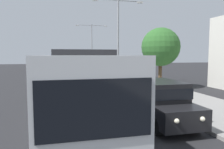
# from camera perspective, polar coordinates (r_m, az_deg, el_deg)

# --- Properties ---
(bus_lead) EXTENTS (2.58, 10.75, 3.21)m
(bus_lead) POSITION_cam_1_polar(r_m,az_deg,el_deg) (9.53, -9.46, -3.15)
(bus_lead) COLOR silver
(bus_lead) RESTS_ON ground_plane
(bus_second_in_line) EXTENTS (2.58, 12.13, 3.21)m
(bus_second_in_line) POSITION_cam_1_polar(r_m,az_deg,el_deg) (22.96, -11.89, 1.64)
(bus_second_in_line) COLOR silver
(bus_second_in_line) RESTS_ON ground_plane
(bus_middle) EXTENTS (2.58, 12.40, 3.21)m
(bus_middle) POSITION_cam_1_polar(r_m,az_deg,el_deg) (36.72, -12.53, 2.90)
(bus_middle) COLOR silver
(bus_middle) RESTS_ON ground_plane
(bus_fourth_in_line) EXTENTS (2.58, 10.51, 3.21)m
(bus_fourth_in_line) POSITION_cam_1_polar(r_m,az_deg,el_deg) (50.62, -12.83, 3.48)
(bus_fourth_in_line) COLOR maroon
(bus_fourth_in_line) RESTS_ON ground_plane
(bus_rear) EXTENTS (2.58, 11.95, 3.21)m
(bus_rear) POSITION_cam_1_polar(r_m,az_deg,el_deg) (63.94, -12.99, 3.80)
(bus_rear) COLOR #33724C
(bus_rear) RESTS_ON ground_plane
(white_suv) EXTENTS (1.86, 4.51, 1.90)m
(white_suv) POSITION_cam_1_polar(r_m,az_deg,el_deg) (9.99, 12.70, -6.66)
(white_suv) COLOR black
(white_suv) RESTS_ON ground_plane
(box_truck_oncoming) EXTENTS (2.35, 6.98, 3.15)m
(box_truck_oncoming) POSITION_cam_1_polar(r_m,az_deg,el_deg) (72.67, -15.67, 3.89)
(box_truck_oncoming) COLOR navy
(box_truck_oncoming) RESTS_ON ground_plane
(streetlamp_mid) EXTENTS (5.43, 0.28, 8.85)m
(streetlamp_mid) POSITION_cam_1_polar(r_m,az_deg,el_deg) (23.30, 1.62, 11.15)
(streetlamp_mid) COLOR gray
(streetlamp_mid) RESTS_ON sidewalk
(streetlamp_far) EXTENTS (6.13, 0.28, 8.86)m
(streetlamp_far) POSITION_cam_1_polar(r_m,az_deg,el_deg) (42.51, -5.40, 8.49)
(streetlamp_far) COLOR gray
(streetlamp_far) RESTS_ON sidewalk
(roadside_tree) EXTENTS (3.50, 3.50, 5.40)m
(roadside_tree) POSITION_cam_1_polar(r_m,az_deg,el_deg) (20.24, 12.76, 7.10)
(roadside_tree) COLOR #4C3823
(roadside_tree) RESTS_ON sidewalk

